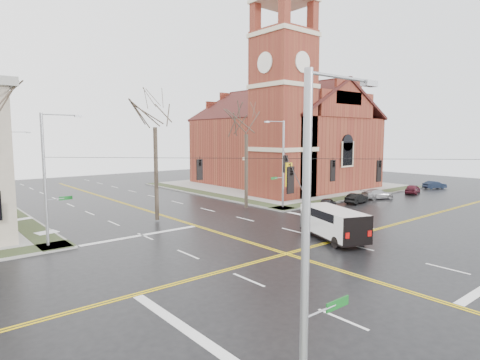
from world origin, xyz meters
TOP-DOWN VIEW (x-y plane):
  - ground at (0.00, 0.00)m, footprint 120.00×120.00m
  - sidewalks at (0.00, 0.00)m, footprint 80.00×80.00m
  - road_markings at (0.00, 0.00)m, footprint 100.00×100.00m
  - church at (24.76, 24.78)m, footprint 24.28×27.48m
  - signal_pole_ne at (11.32, 11.50)m, footprint 2.75×0.22m
  - signal_pole_nw at (-11.32, 11.50)m, footprint 2.75×0.22m
  - signal_pole_sw at (-11.32, -11.50)m, footprint 2.75×0.22m
  - span_wires at (0.00, 0.00)m, footprint 23.02×23.02m
  - traffic_signals at (-0.00, -0.67)m, footprint 8.21×8.26m
  - streetlight_north_a at (-10.65, 28.00)m, footprint 2.30×0.20m
  - cargo_van at (5.27, 0.45)m, footprint 4.27×6.42m
  - parked_car_a at (15.05, 8.45)m, footprint 3.65×2.66m
  - parked_car_b at (20.22, 8.40)m, footprint 3.64×1.69m
  - parked_car_c at (25.00, 8.70)m, footprint 4.45×2.84m
  - parked_car_d at (32.53, 8.14)m, footprint 4.01×2.56m
  - parked_car_e at (39.84, 8.58)m, footprint 3.59×2.47m
  - tree_nw_near at (-1.71, 14.24)m, footprint 4.00×4.00m
  - tree_ne at (8.42, 13.82)m, footprint 4.00×4.00m

SIDE VIEW (x-z plane):
  - ground at x=0.00m, z-range 0.00..0.00m
  - road_markings at x=0.00m, z-range 0.00..0.01m
  - sidewalks at x=0.00m, z-range -0.01..0.16m
  - parked_car_e at x=39.84m, z-range 0.00..1.12m
  - parked_car_b at x=20.22m, z-range 0.00..1.15m
  - parked_car_a at x=15.05m, z-range 0.00..1.16m
  - parked_car_c at x=25.00m, z-range 0.00..1.20m
  - parked_car_d at x=32.53m, z-range 0.00..1.27m
  - cargo_van at x=5.27m, z-range 0.21..2.50m
  - streetlight_north_a at x=-10.65m, z-range 0.47..8.47m
  - signal_pole_ne at x=11.32m, z-range 0.45..9.45m
  - signal_pole_nw at x=-11.32m, z-range 0.45..9.45m
  - signal_pole_sw at x=-11.32m, z-range 0.45..9.45m
  - traffic_signals at x=0.00m, z-range 4.80..6.10m
  - span_wires at x=0.00m, z-range 6.18..6.22m
  - tree_ne at x=8.42m, z-range 2.56..13.99m
  - church at x=24.76m, z-range -5.32..22.18m
  - tree_nw_near at x=-1.71m, z-range 2.75..15.07m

